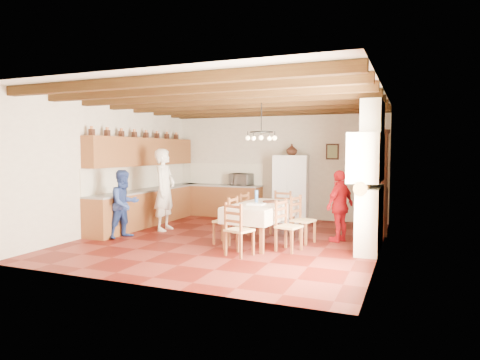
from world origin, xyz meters
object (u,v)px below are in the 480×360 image
object	(u,v)px
chair_left_near	(225,220)
chair_end_near	(239,229)
hutch	(376,182)
person_woman_blue	(125,204)
chair_left_far	(238,214)
person_woman_red	(340,206)
microwave	(241,179)
chair_right_far	(303,220)
person_man	(165,190)
refrigerator	(291,188)
chair_right_near	(289,226)
chair_end_far	(281,213)
dining_table	(261,208)

from	to	relation	value
chair_left_near	chair_end_near	bearing A→B (deg)	41.47
hutch	person_woman_blue	world-z (taller)	hutch
chair_left_far	person_woman_red	xyz separation A→B (m)	(2.18, 0.27, 0.26)
person_woman_red	chair_left_near	bearing A→B (deg)	-38.79
chair_left_far	microwave	bearing A→B (deg)	-154.84
chair_right_far	person_man	distance (m)	3.38
refrigerator	chair_left_near	distance (m)	3.20
microwave	chair_right_far	bearing A→B (deg)	-39.41
microwave	refrigerator	bearing A→B (deg)	1.65
hutch	person_man	bearing A→B (deg)	-164.20
chair_left_far	person_man	bearing A→B (deg)	-83.98
chair_left_near	chair_right_near	xyz separation A→B (m)	(1.36, -0.13, 0.00)
refrigerator	chair_left_near	bearing A→B (deg)	-106.50
chair_left_near	chair_end_near	distance (m)	1.02
refrigerator	person_man	bearing A→B (deg)	-143.03
hutch	person_man	size ratio (longest dim) A/B	1.21
chair_end_near	chair_end_far	xyz separation A→B (m)	(0.10, 2.22, 0.00)
dining_table	chair_left_near	distance (m)	0.76
chair_right_near	chair_right_far	xyz separation A→B (m)	(0.08, 0.79, 0.00)
chair_right_far	microwave	bearing A→B (deg)	58.60
dining_table	chair_end_near	bearing A→B (deg)	-91.23
hutch	dining_table	size ratio (longest dim) A/B	1.21
hutch	chair_end_far	xyz separation A→B (m)	(-1.97, -1.04, -0.68)
refrigerator	microwave	bearing A→B (deg)	166.02
refrigerator	person_woman_blue	xyz separation A→B (m)	(-2.76, -3.42, -0.14)
chair_left_near	person_man	xyz separation A→B (m)	(-1.91, 0.78, 0.48)
person_man	person_woman_red	distance (m)	4.03
chair_right_near	person_woman_blue	xyz separation A→B (m)	(-3.61, -0.14, 0.25)
chair_left_near	chair_end_near	size ratio (longest dim) A/B	1.00
chair_end_near	person_woman_red	xyz separation A→B (m)	(1.48, 1.89, 0.26)
person_woman_red	person_woman_blue	bearing A→B (deg)	-48.66
chair_right_far	chair_end_far	bearing A→B (deg)	58.92
chair_right_far	chair_end_far	world-z (taller)	same
dining_table	chair_left_near	bearing A→B (deg)	-155.03
chair_right_far	person_woman_red	size ratio (longest dim) A/B	0.65
chair_left_far	chair_right_far	distance (m)	1.52
refrigerator	person_woman_blue	size ratio (longest dim) A/B	1.20
chair_right_near	person_woman_red	bearing A→B (deg)	-17.06
chair_left_near	person_man	size ratio (longest dim) A/B	0.50
dining_table	chair_left_far	size ratio (longest dim) A/B	2.00
dining_table	person_woman_red	world-z (taller)	person_woman_red
refrigerator	dining_table	distance (m)	2.84
chair_right_near	person_man	bearing A→B (deg)	88.97
chair_left_far	hutch	bearing A→B (deg)	125.60
hutch	chair_left_far	distance (m)	3.29
microwave	chair_right_near	bearing A→B (deg)	-47.53
chair_right_far	chair_end_near	size ratio (longest dim) A/B	1.00
chair_right_near	chair_end_far	xyz separation A→B (m)	(-0.62, 1.55, 0.00)
refrigerator	chair_left_near	world-z (taller)	refrigerator
person_woman_blue	person_woman_red	bearing A→B (deg)	-56.46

